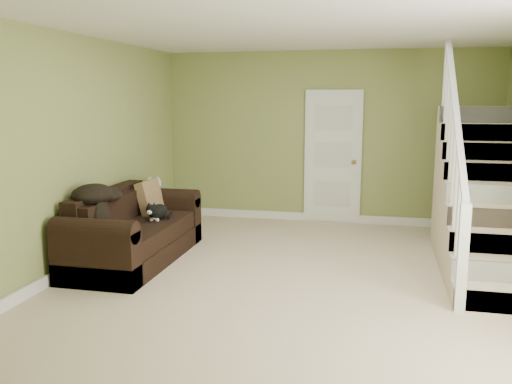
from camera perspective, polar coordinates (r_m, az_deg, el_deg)
The scene contains 15 objects.
floor at distance 5.92m, azimuth 4.56°, elevation -8.90°, with size 5.00×5.50×0.01m, color #CAAD92.
ceiling at distance 5.65m, azimuth 4.94°, elevation 16.93°, with size 5.00×5.50×0.01m, color white.
wall_back at distance 8.36m, azimuth 7.48°, elevation 5.69°, with size 5.00×0.04×2.60m, color #83904D.
wall_front at distance 2.97m, azimuth -2.92°, elevation -1.95°, with size 5.00×0.04×2.60m, color #83904D.
wall_left at distance 6.48m, azimuth -17.74°, elevation 4.08°, with size 0.04×5.50×2.60m, color #83904D.
baseboard_back at distance 8.51m, azimuth 7.27°, elevation -2.68°, with size 5.00×0.04×0.12m, color white.
baseboard_left at distance 6.70m, azimuth -16.95°, elevation -6.52°, with size 0.04×5.50×0.12m, color white.
door at distance 8.33m, azimuth 8.09°, elevation 3.63°, with size 0.86×0.12×2.02m.
staircase at distance 6.74m, azimuth 22.93°, elevation -1.69°, with size 1.00×2.51×2.82m.
sofa at distance 6.56m, azimuth -12.91°, elevation -4.35°, with size 0.91×2.11×0.83m.
side_table at distance 7.78m, azimuth -10.48°, elevation -2.18°, with size 0.52×0.52×0.80m.
cat at distance 6.63m, azimuth -10.36°, elevation -2.08°, with size 0.24×0.51×0.25m.
banana at distance 6.14m, azimuth -14.03°, elevation -3.80°, with size 0.06×0.21×0.06m, color yellow.
throw_pillow at distance 7.03m, azimuth -11.04°, elevation -0.70°, with size 0.12×0.47×0.47m, color brown.
throw_blanket at distance 6.19m, azimuth -16.82°, elevation -0.23°, with size 0.41×0.55×0.23m, color black.
Camera 1 is at (0.80, -5.55, 1.91)m, focal length 38.00 mm.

